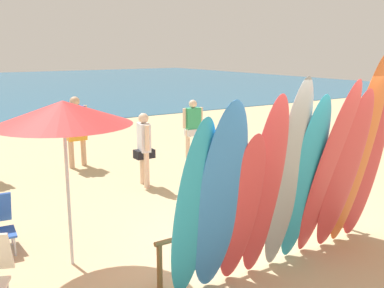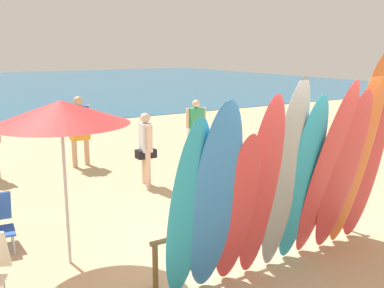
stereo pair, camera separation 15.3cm
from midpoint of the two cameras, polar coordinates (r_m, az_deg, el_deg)
The scene contains 16 objects.
ground at distance 19.00m, azimuth -19.27°, elevation 2.91°, with size 60.00×60.00×0.00m, color tan.
surfboard_rack at distance 6.35m, azimuth 10.02°, elevation -9.75°, with size 3.54×0.07×0.61m.
surfboard_teal_0 at distance 4.90m, azimuth 0.37°, elevation -8.76°, with size 0.51×0.08×2.23m, color #289EC6.
surfboard_blue_1 at distance 4.99m, azimuth 3.83°, elevation -7.39°, with size 0.58×0.08×2.42m, color #337AD1.
surfboard_red_2 at distance 5.27m, azimuth 6.68°, elevation -8.62°, with size 0.47×0.06×2.04m, color #D13D42.
surfboard_red_3 at distance 5.44m, azimuth 9.67°, elevation -5.81°, with size 0.50×0.07×2.41m, color #D13D42.
surfboard_grey_4 at distance 5.66m, azimuth 12.62°, elevation -4.26°, with size 0.52×0.08×2.58m, color #999EA3.
surfboard_teal_5 at distance 5.92m, azimuth 14.72°, elevation -4.75°, with size 0.50×0.06×2.39m, color #289EC6.
surfboard_red_6 at distance 6.12m, azimuth 17.53°, elevation -3.53°, with size 0.56×0.06×2.59m, color #D13D42.
surfboard_red_7 at distance 6.39m, azimuth 19.44°, elevation -3.61°, with size 0.58×0.06×2.44m, color #D13D42.
surfboard_orange_8 at distance 6.59m, azimuth 21.19°, elevation -1.24°, with size 0.57×0.07×2.88m, color orange.
surfboard_red_9 at distance 6.95m, azimuth 22.05°, elevation -2.63°, with size 0.56×0.07×2.39m, color #D13D42.
beachgoer_near_rack at distance 9.27m, azimuth -5.51°, elevation -0.02°, with size 0.40×0.58×1.55m.
beachgoer_strolling at distance 11.08m, azimuth -13.91°, elevation 2.22°, with size 0.64×0.33×1.73m.
beachgoer_photographing at distance 11.65m, azimuth 0.90°, elevation 2.52°, with size 0.58×0.25×1.54m.
beach_umbrella at distance 5.82m, azimuth -15.80°, elevation 3.91°, with size 1.74×1.74×2.21m.
Camera 2 is at (-3.90, -4.40, 2.86)m, focal length 41.43 mm.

